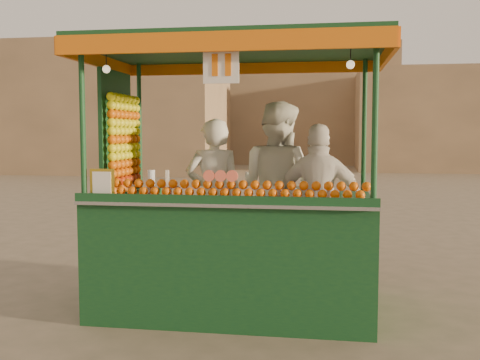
% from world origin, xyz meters
% --- Properties ---
extents(ground, '(90.00, 90.00, 0.00)m').
position_xyz_m(ground, '(0.00, 0.00, 0.00)').
color(ground, brown).
rests_on(ground, ground).
extents(building_left, '(10.00, 6.00, 6.00)m').
position_xyz_m(building_left, '(-9.00, 20.00, 3.00)').
color(building_left, '#987956').
rests_on(building_left, ground).
extents(building_right, '(9.00, 6.00, 5.00)m').
position_xyz_m(building_right, '(7.00, 24.00, 2.50)').
color(building_right, '#987956').
rests_on(building_right, ground).
extents(building_center, '(14.00, 7.00, 7.00)m').
position_xyz_m(building_center, '(-2.00, 30.00, 3.50)').
color(building_center, '#987956').
rests_on(building_center, ground).
extents(juice_cart, '(3.14, 2.03, 2.85)m').
position_xyz_m(juice_cart, '(0.12, -0.31, 0.93)').
color(juice_cart, '#0F391E').
rests_on(juice_cart, ground).
extents(vendor_left, '(0.72, 0.56, 1.73)m').
position_xyz_m(vendor_left, '(-0.11, 0.06, 1.20)').
color(vendor_left, silver).
rests_on(vendor_left, ground).
extents(vendor_middle, '(1.17, 1.08, 1.92)m').
position_xyz_m(vendor_middle, '(0.60, 0.17, 1.29)').
color(vendor_middle, silver).
rests_on(vendor_middle, ground).
extents(vendor_right, '(1.00, 0.46, 1.67)m').
position_xyz_m(vendor_right, '(1.08, -0.15, 1.17)').
color(vendor_right, silver).
rests_on(vendor_right, ground).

